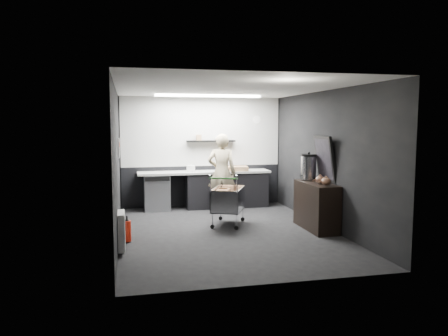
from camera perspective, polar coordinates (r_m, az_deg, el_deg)
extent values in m
plane|color=black|center=(8.40, 0.36, -8.34)|extent=(5.50, 5.50, 0.00)
plane|color=white|center=(8.16, 0.37, 10.35)|extent=(5.50, 5.50, 0.00)
plane|color=black|center=(10.86, -2.89, 2.13)|extent=(5.50, 0.00, 5.50)
plane|color=black|center=(5.54, 6.75, -1.60)|extent=(5.50, 0.00, 5.50)
plane|color=black|center=(7.97, -13.80, 0.57)|extent=(0.00, 5.50, 5.50)
plane|color=black|center=(8.84, 13.11, 1.10)|extent=(0.00, 5.50, 5.50)
cube|color=beige|center=(10.82, -2.89, 4.77)|extent=(3.95, 0.02, 1.70)
cube|color=black|center=(10.93, -2.85, -2.32)|extent=(3.95, 0.02, 1.00)
cube|color=black|center=(10.76, -1.73, 3.54)|extent=(1.20, 0.22, 0.04)
cylinder|color=white|center=(11.13, 4.28, 6.34)|extent=(0.20, 0.03, 0.20)
cube|color=silver|center=(9.25, -13.54, 2.55)|extent=(0.02, 0.30, 0.40)
cube|color=red|center=(9.25, -13.52, 2.98)|extent=(0.02, 0.22, 0.10)
cube|color=white|center=(7.24, -13.26, -7.98)|extent=(0.10, 0.50, 0.60)
cube|color=white|center=(9.97, -2.05, 9.38)|extent=(2.40, 0.20, 0.04)
cube|color=black|center=(10.75, 0.33, -2.86)|extent=(2.00, 0.56, 0.85)
cube|color=#B9BAB5|center=(10.58, -2.57, -0.55)|extent=(3.20, 0.60, 0.05)
cube|color=#9EA0A5|center=(10.51, -8.76, -3.14)|extent=(0.60, 0.58, 0.85)
cube|color=black|center=(10.16, -8.68, -1.43)|extent=(0.56, 0.02, 0.10)
imported|color=beige|center=(10.20, -0.31, -0.60)|extent=(0.76, 0.61, 1.82)
cube|color=silver|center=(8.90, 0.54, -5.45)|extent=(0.86, 1.01, 0.02)
cube|color=silver|center=(8.80, -1.17, -4.13)|extent=(0.37, 0.80, 0.46)
cube|color=silver|center=(8.92, 2.23, -4.00)|extent=(0.37, 0.80, 0.46)
cube|color=silver|center=(8.45, 1.19, -4.55)|extent=(0.52, 0.25, 0.46)
cube|color=silver|center=(9.26, -0.05, -3.62)|extent=(0.52, 0.25, 0.46)
cylinder|color=silver|center=(8.50, -0.44, -6.96)|extent=(0.02, 0.02, 0.30)
cylinder|color=silver|center=(8.61, 2.69, -6.80)|extent=(0.02, 0.02, 0.30)
cylinder|color=silver|center=(9.25, -1.47, -5.90)|extent=(0.02, 0.02, 0.30)
cylinder|color=silver|center=(9.35, 1.42, -5.77)|extent=(0.02, 0.02, 0.30)
cylinder|color=#298424|center=(8.32, 1.29, -1.36)|extent=(0.52, 0.26, 0.03)
cube|color=brown|center=(8.93, -0.37, -4.08)|extent=(0.35, 0.38, 0.39)
cube|color=brown|center=(8.78, 1.63, -4.39)|extent=(0.32, 0.35, 0.34)
cylinder|color=black|center=(8.53, -0.44, -7.83)|extent=(0.09, 0.06, 0.08)
cylinder|color=black|center=(9.28, -1.46, -6.70)|extent=(0.09, 0.06, 0.08)
cylinder|color=black|center=(8.64, 2.69, -7.65)|extent=(0.09, 0.06, 0.08)
cylinder|color=black|center=(9.38, 1.42, -6.56)|extent=(0.09, 0.06, 0.08)
cube|color=black|center=(8.71, 11.95, -4.88)|extent=(0.46, 1.22, 0.91)
cylinder|color=silver|center=(8.97, 10.98, 0.03)|extent=(0.30, 0.30, 0.47)
cylinder|color=black|center=(8.95, 11.01, 1.65)|extent=(0.30, 0.30, 0.04)
sphere|color=black|center=(8.95, 11.01, 1.90)|extent=(0.05, 0.05, 0.05)
ellipsoid|color=brown|center=(8.49, 12.45, -1.50)|extent=(0.18, 0.18, 0.15)
ellipsoid|color=brown|center=(8.26, 13.19, -1.72)|extent=(0.18, 0.18, 0.15)
cube|color=black|center=(8.71, 13.07, 1.15)|extent=(0.21, 0.71, 0.91)
cube|color=black|center=(8.70, 12.92, 1.15)|extent=(0.15, 0.61, 0.78)
cylinder|color=red|center=(7.82, -12.53, -8.03)|extent=(0.14, 0.14, 0.36)
cone|color=black|center=(7.78, -12.56, -6.58)|extent=(0.09, 0.09, 0.05)
cylinder|color=black|center=(7.77, -12.57, -6.32)|extent=(0.03, 0.03, 0.05)
cube|color=#9C7853|center=(10.69, 1.66, -0.06)|extent=(0.58, 0.47, 0.11)
cylinder|color=beige|center=(10.65, -0.15, 0.25)|extent=(0.23, 0.23, 0.23)
cube|color=white|center=(10.47, -4.35, -0.07)|extent=(0.21, 0.19, 0.15)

